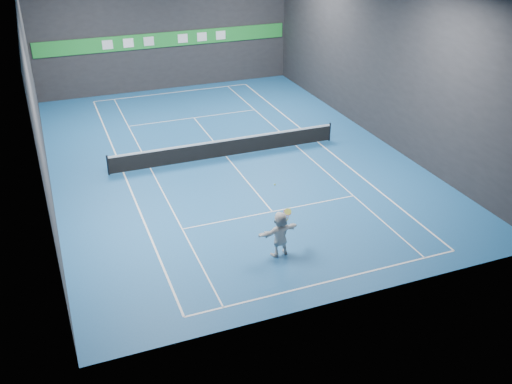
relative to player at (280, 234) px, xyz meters
name	(u,v)px	position (x,y,z in m)	size (l,w,h in m)	color
ground	(226,157)	(1.03, 9.60, -0.93)	(26.00, 26.00, 0.00)	#1A538F
wall_back	(164,25)	(1.03, 22.60, 3.57)	(18.00, 0.10, 9.00)	black
wall_front	(356,184)	(1.03, -3.40, 3.57)	(18.00, 0.10, 9.00)	black
wall_left	(34,95)	(-7.97, 9.60, 3.57)	(0.10, 26.00, 9.00)	black
wall_right	(379,58)	(10.03, 9.60, 3.57)	(0.10, 26.00, 9.00)	black
baseline_near	(330,281)	(1.03, -2.29, -0.93)	(10.98, 0.08, 0.01)	white
baseline_far	(173,93)	(1.03, 21.49, -0.93)	(10.98, 0.08, 0.01)	white
sideline_doubles_left	(123,173)	(-4.46, 9.60, -0.93)	(0.08, 23.78, 0.01)	white
sideline_doubles_right	(318,142)	(6.52, 9.60, -0.93)	(0.08, 23.78, 0.01)	white
sideline_singles_left	(150,168)	(-3.08, 9.60, -0.93)	(0.06, 23.78, 0.01)	white
sideline_singles_right	(296,146)	(5.14, 9.60, -0.93)	(0.06, 23.78, 0.01)	white
service_line_near	(272,212)	(1.03, 3.20, -0.93)	(8.23, 0.06, 0.01)	white
service_line_far	(194,118)	(1.03, 16.00, -0.93)	(8.23, 0.06, 0.01)	white
center_service_line	(226,157)	(1.03, 9.60, -0.93)	(0.06, 12.80, 0.01)	white
player	(280,234)	(0.00, 0.00, 0.00)	(1.73, 0.55, 1.87)	silver
tennis_ball	(275,185)	(-0.18, 0.16, 2.08)	(0.06, 0.06, 0.06)	#BAD924
tennis_net	(226,147)	(1.03, 9.60, -0.39)	(12.50, 0.10, 1.07)	black
sponsor_banner	(166,40)	(1.03, 22.54, 2.57)	(17.64, 0.11, 1.00)	#1F9031
tennis_racket	(287,213)	(0.31, 0.05, 0.81)	(0.43, 0.39, 0.63)	red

